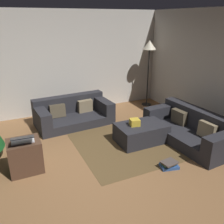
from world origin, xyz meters
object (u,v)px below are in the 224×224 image
(ottoman, at_px, (141,133))
(corner_lamp, at_px, (149,50))
(couch_right, at_px, (190,129))
(laptop, at_px, (23,140))
(tv_remote, at_px, (136,124))
(side_table, at_px, (25,156))
(gift_box, at_px, (135,122))
(book_stack, at_px, (169,165))
(couch_left, at_px, (73,113))

(ottoman, bearing_deg, corner_lamp, 54.52)
(couch_right, bearing_deg, laptop, 81.39)
(tv_remote, relative_size, laptop, 0.41)
(tv_remote, height_order, side_table, side_table)
(tv_remote, height_order, laptop, laptop)
(gift_box, xyz_separation_m, book_stack, (0.08, -1.05, -0.39))
(ottoman, bearing_deg, laptop, -176.77)
(couch_right, bearing_deg, gift_box, 64.93)
(couch_right, xyz_separation_m, book_stack, (-1.00, -0.63, -0.19))
(laptop, bearing_deg, tv_remote, 4.26)
(couch_left, height_order, laptop, laptop)
(couch_left, distance_m, corner_lamp, 2.70)
(corner_lamp, bearing_deg, tv_remote, -128.31)
(book_stack, bearing_deg, couch_right, 32.03)
(gift_box, height_order, tv_remote, gift_box)
(tv_remote, distance_m, book_stack, 1.11)
(tv_remote, height_order, book_stack, tv_remote)
(tv_remote, xyz_separation_m, laptop, (-2.15, -0.16, 0.21))
(couch_left, xyz_separation_m, side_table, (-1.28, -1.61, 0.03))
(couch_right, distance_m, laptop, 3.23)
(tv_remote, distance_m, corner_lamp, 2.64)
(side_table, distance_m, corner_lamp, 4.31)
(couch_right, distance_m, ottoman, 1.02)
(corner_lamp, bearing_deg, gift_box, -128.68)
(tv_remote, bearing_deg, couch_left, 145.74)
(gift_box, bearing_deg, book_stack, -85.51)
(laptop, bearing_deg, couch_left, 52.35)
(gift_box, height_order, book_stack, gift_box)
(tv_remote, bearing_deg, book_stack, -61.19)
(tv_remote, relative_size, side_table, 0.29)
(couch_left, relative_size, ottoman, 1.82)
(corner_lamp, bearing_deg, book_stack, -115.86)
(ottoman, height_order, gift_box, gift_box)
(book_stack, xyz_separation_m, corner_lamp, (1.41, 2.91, 1.51))
(book_stack, relative_size, corner_lamp, 0.18)
(couch_left, bearing_deg, side_table, 47.74)
(gift_box, bearing_deg, couch_left, 119.02)
(couch_right, relative_size, ottoman, 1.97)
(couch_left, distance_m, laptop, 2.13)
(ottoman, height_order, corner_lamp, corner_lamp)
(couch_left, relative_size, corner_lamp, 0.99)
(ottoman, distance_m, book_stack, 1.03)
(side_table, relative_size, corner_lamp, 0.30)
(laptop, height_order, book_stack, laptop)
(couch_left, distance_m, couch_right, 2.72)
(couch_left, relative_size, tv_remote, 11.31)
(gift_box, xyz_separation_m, tv_remote, (0.03, 0.01, -0.06))
(ottoman, bearing_deg, side_table, -178.11)
(ottoman, xyz_separation_m, tv_remote, (-0.12, 0.03, 0.20))
(side_table, distance_m, book_stack, 2.41)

